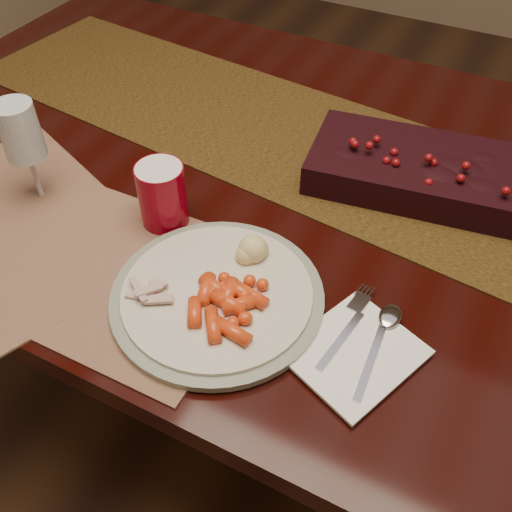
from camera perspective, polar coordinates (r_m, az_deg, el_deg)
The scene contains 15 objects.
floor at distance 1.58m, azimuth 4.28°, elevation -14.49°, with size 5.00×5.00×0.00m, color black.
dining_table at distance 1.26m, azimuth 5.19°, elevation -6.03°, with size 1.80×1.00×0.75m, color black.
table_runner at distance 1.05m, azimuth 10.81°, elevation 8.95°, with size 1.72×0.35×0.00m, color #5B3008.
centerpiece at distance 1.00m, azimuth 16.16°, elevation 8.61°, with size 0.36×0.19×0.07m, color black, non-canonical shape.
placemat_main at distance 0.86m, azimuth -14.21°, elevation -1.37°, with size 0.41×0.30×0.00m, color brown.
placemat_second at distance 0.98m, azimuth -23.50°, elevation 2.66°, with size 0.45×0.33×0.00m, color olive.
dinner_plate at distance 0.79m, azimuth -3.90°, elevation -3.95°, with size 0.30×0.30×0.02m, color beige.
baby_carrots at distance 0.76m, azimuth -3.93°, elevation -4.70°, with size 0.10×0.08×0.02m, color red, non-canonical shape.
mashed_potatoes at distance 0.81m, azimuth -1.09°, elevation 0.93°, with size 0.08×0.07×0.05m, color #D1C283, non-canonical shape.
turkey_shreds at distance 0.79m, azimuth -10.30°, elevation -3.13°, with size 0.08×0.07×0.02m, color #CEAA98, non-canonical shape.
napkin at distance 0.75m, azimuth 9.83°, elevation -9.51°, with size 0.13×0.16×0.01m, color white.
fork at distance 0.76m, azimuth 8.91°, elevation -7.37°, with size 0.02×0.14×0.00m, color silver, non-canonical shape.
spoon at distance 0.75m, azimuth 11.97°, elevation -8.92°, with size 0.03×0.15×0.00m, color white, non-canonical shape.
red_cup at distance 0.89m, azimuth -9.35°, elevation 6.05°, with size 0.07×0.07×0.10m, color maroon.
wine_glass at distance 0.98m, azimuth -21.89°, elevation 9.49°, with size 0.06×0.06×0.17m, color #BCBFC0, non-canonical shape.
Camera 1 is at (0.25, -0.74, 1.37)m, focal length 40.00 mm.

